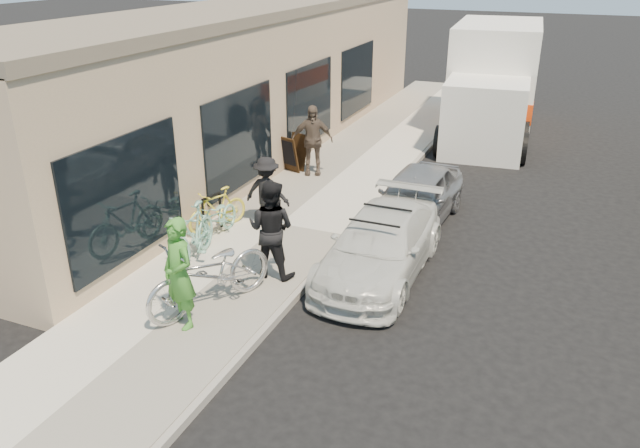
% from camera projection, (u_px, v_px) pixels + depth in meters
% --- Properties ---
extents(ground, '(120.00, 120.00, 0.00)m').
position_uv_depth(ground, '(309.00, 318.00, 10.29)').
color(ground, black).
rests_on(ground, ground).
extents(sidewalk, '(3.00, 34.00, 0.15)m').
position_uv_depth(sidewalk, '(280.00, 227.00, 13.51)').
color(sidewalk, beige).
rests_on(sidewalk, ground).
extents(curb, '(0.12, 34.00, 0.13)m').
position_uv_depth(curb, '(347.00, 239.00, 12.96)').
color(curb, gray).
rests_on(curb, ground).
extents(storefront, '(3.60, 20.00, 4.22)m').
position_uv_depth(storefront, '(254.00, 80.00, 18.05)').
color(storefront, tan).
rests_on(storefront, ground).
extents(bike_rack, '(0.15, 0.57, 0.81)m').
position_uv_depth(bike_rack, '(212.00, 209.00, 12.94)').
color(bike_rack, black).
rests_on(bike_rack, sidewalk).
extents(sandwich_board, '(0.75, 0.75, 0.96)m').
position_uv_depth(sandwich_board, '(293.00, 153.00, 16.55)').
color(sandwich_board, black).
rests_on(sandwich_board, sidewalk).
extents(sedan_white, '(1.66, 4.07, 1.22)m').
position_uv_depth(sedan_white, '(381.00, 245.00, 11.48)').
color(sedan_white, silver).
rests_on(sedan_white, ground).
extents(sedan_silver, '(1.63, 3.69, 1.23)m').
position_uv_depth(sedan_silver, '(416.00, 197.00, 13.64)').
color(sedan_silver, '#939398').
rests_on(sedan_silver, ground).
extents(moving_truck, '(3.18, 7.18, 3.44)m').
position_uv_depth(moving_truck, '(492.00, 86.00, 20.38)').
color(moving_truck, white).
rests_on(moving_truck, ground).
extents(tandem_bike, '(1.69, 2.47, 1.23)m').
position_uv_depth(tandem_bike, '(210.00, 274.00, 10.06)').
color(tandem_bike, silver).
rests_on(tandem_bike, sidewalk).
extents(woman_rider, '(0.77, 0.66, 1.80)m').
position_uv_depth(woman_rider, '(179.00, 274.00, 9.49)').
color(woman_rider, '#408C2E').
rests_on(woman_rider, sidewalk).
extents(man_standing, '(0.89, 0.70, 1.80)m').
position_uv_depth(man_standing, '(271.00, 229.00, 11.01)').
color(man_standing, black).
rests_on(man_standing, sidewalk).
extents(cruiser_bike_a, '(0.86, 1.92, 1.11)m').
position_uv_depth(cruiser_bike_a, '(194.00, 235.00, 11.60)').
color(cruiser_bike_a, '#87C9B5').
rests_on(cruiser_bike_a, sidewalk).
extents(cruiser_bike_b, '(0.62, 1.64, 0.85)m').
position_uv_depth(cruiser_bike_b, '(216.00, 219.00, 12.61)').
color(cruiser_bike_b, '#87C9B5').
rests_on(cruiser_bike_b, sidewalk).
extents(cruiser_bike_c, '(0.93, 1.52, 0.88)m').
position_uv_depth(cruiser_bike_c, '(217.00, 209.00, 13.06)').
color(cruiser_bike_c, yellow).
rests_on(cruiser_bike_c, sidewalk).
extents(bystander_a, '(1.00, 0.61, 1.51)m').
position_uv_depth(bystander_a, '(267.00, 192.00, 13.12)').
color(bystander_a, black).
rests_on(bystander_a, sidewalk).
extents(bystander_b, '(1.16, 0.83, 1.83)m').
position_uv_depth(bystander_b, '(312.00, 140.00, 16.14)').
color(bystander_b, brown).
rests_on(bystander_b, sidewalk).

